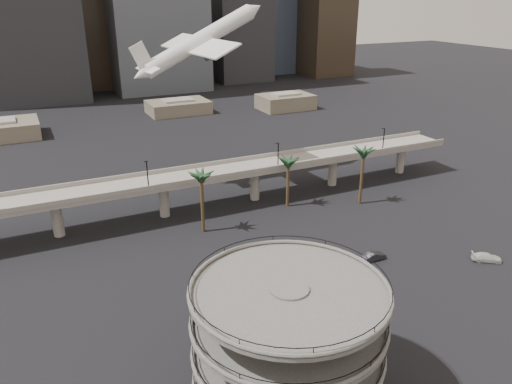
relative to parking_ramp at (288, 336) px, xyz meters
name	(u,v)px	position (x,y,z in m)	size (l,w,h in m)	color
ground	(354,352)	(13.00, 4.00, -9.84)	(700.00, 700.00, 0.00)	black
parking_ramp	(288,336)	(0.00, 0.00, 0.00)	(22.20, 22.20, 17.35)	#4E4C49
overpass	(211,177)	(13.00, 59.00, -2.50)	(130.00, 9.30, 14.70)	gray
palm_trees	(288,165)	(27.02, 48.65, 1.59)	(42.40, 10.40, 14.00)	#47341E
low_buildings	(146,114)	(19.89, 146.30, -6.97)	(135.00, 27.50, 6.80)	brown
airborne_jet	(199,42)	(18.00, 76.84, 25.19)	(35.43, 32.64, 18.56)	silver
car_a	(256,308)	(4.84, 18.25, -9.16)	(1.60, 3.96, 1.35)	#B93B1A
car_b	(374,256)	(31.33, 23.27, -9.06)	(1.63, 4.69, 1.54)	#222227
car_c	(487,257)	(49.76, 13.93, -9.07)	(2.15, 5.28, 1.53)	silver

